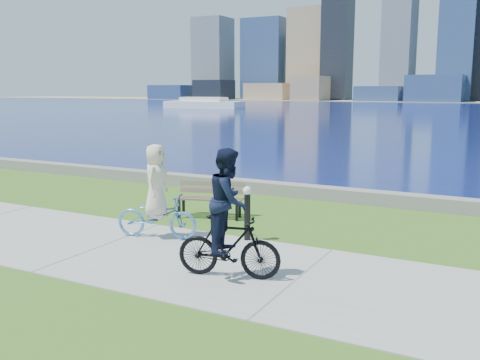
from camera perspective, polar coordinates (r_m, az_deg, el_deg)
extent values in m
plane|color=#325B18|center=(8.70, 6.12, -10.53)|extent=(320.00, 320.00, 0.00)
cube|color=gray|center=(8.70, 6.13, -10.47)|extent=(80.00, 3.50, 0.02)
cube|color=slate|center=(14.40, 15.29, -1.96)|extent=(90.00, 0.50, 0.35)
cube|color=navy|center=(155.27, -7.11, 9.27)|extent=(11.21, 9.60, 4.00)
cube|color=black|center=(148.39, -2.79, 9.58)|extent=(8.80, 8.32, 5.33)
cube|color=#947C5B|center=(142.31, 2.92, 9.39)|extent=(11.19, 6.10, 4.42)
cube|color=#947C5B|center=(135.66, 7.52, 9.65)|extent=(7.49, 8.65, 6.07)
cube|color=navy|center=(132.52, 14.59, 8.89)|extent=(10.37, 7.51, 3.59)
cube|color=navy|center=(129.11, 20.09, 9.14)|extent=(11.97, 9.56, 6.03)
cube|color=slate|center=(157.91, -2.90, 12.77)|extent=(9.36, 8.92, 22.89)
cube|color=navy|center=(153.31, 2.58, 12.74)|extent=(11.69, 6.81, 22.22)
cube|color=#947C5B|center=(149.26, 7.45, 13.14)|extent=(10.62, 7.78, 24.22)
cube|color=black|center=(144.77, 10.38, 15.65)|extent=(6.82, 6.94, 36.68)
cube|color=navy|center=(139.32, 22.28, 14.29)|extent=(7.77, 10.98, 31.64)
cube|color=white|center=(83.53, -3.91, 8.01)|extent=(12.69, 3.63, 1.09)
cube|color=white|center=(83.51, -3.91, 8.60)|extent=(7.25, 2.72, 0.63)
cube|color=black|center=(12.62, -6.51, -3.07)|extent=(0.07, 0.07, 0.44)
cube|color=black|center=(12.28, -0.34, -3.37)|extent=(0.07, 0.07, 0.44)
cube|color=black|center=(12.95, -6.04, -2.73)|extent=(0.07, 0.07, 0.44)
cube|color=black|center=(12.62, -0.02, -3.01)|extent=(0.07, 0.07, 0.44)
cube|color=brown|center=(12.38, -3.48, -2.13)|extent=(1.54, 0.54, 0.04)
cube|color=brown|center=(12.53, -3.30, -1.99)|extent=(1.54, 0.54, 0.04)
cube|color=brown|center=(12.68, -3.12, -1.85)|extent=(1.54, 0.54, 0.04)
cube|color=brown|center=(12.77, -3.00, -1.18)|extent=(1.53, 0.51, 0.11)
cube|color=brown|center=(12.77, -2.97, -0.41)|extent=(1.53, 0.51, 0.11)
cylinder|color=black|center=(10.64, 0.78, -3.94)|extent=(0.13, 0.13, 0.98)
sphere|color=white|center=(10.53, 0.79, -1.15)|extent=(0.18, 0.18, 0.18)
imported|color=#5590CE|center=(10.94, -8.86, -3.84)|extent=(1.00, 1.78, 0.88)
imported|color=white|center=(10.79, -8.96, -0.09)|extent=(0.64, 0.82, 1.47)
imported|color=black|center=(8.55, -1.20, -7.13)|extent=(0.87, 1.74, 1.01)
imported|color=black|center=(8.37, -1.22, -2.20)|extent=(0.79, 0.92, 1.65)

